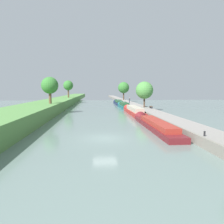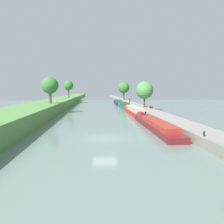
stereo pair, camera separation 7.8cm
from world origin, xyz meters
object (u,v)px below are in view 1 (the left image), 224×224
object	(u,v)px
narrowboat_maroon	(153,124)
mooring_bollard_near	(205,134)
narrowboat_red	(133,111)
person_walking	(129,100)
narrowboat_teal	(123,105)
narrowboat_navy	(118,102)
park_bench	(151,107)
mooring_bollard_far	(121,100)

from	to	relation	value
narrowboat_maroon	mooring_bollard_near	world-z (taller)	mooring_bollard_near
narrowboat_red	person_walking	world-z (taller)	person_walking
narrowboat_teal	narrowboat_navy	world-z (taller)	narrowboat_teal
narrowboat_maroon	narrowboat_red	bearing A→B (deg)	89.15
narrowboat_teal	narrowboat_maroon	bearing A→B (deg)	-90.34
narrowboat_maroon	park_bench	world-z (taller)	park_bench
narrowboat_maroon	narrowboat_teal	bearing A→B (deg)	89.66
narrowboat_teal	person_walking	size ratio (longest dim) A/B	7.40
narrowboat_teal	mooring_bollard_near	xyz separation A→B (m)	(1.82, -41.16, 0.51)
narrowboat_maroon	narrowboat_navy	distance (m)	46.18
narrowboat_red	mooring_bollard_near	bearing A→B (deg)	-86.09
person_walking	narrowboat_maroon	bearing A→B (deg)	-94.31
park_bench	narrowboat_maroon	bearing A→B (deg)	-103.84
park_bench	mooring_bollard_near	bearing A→B (deg)	-95.26
narrowboat_navy	mooring_bollard_near	world-z (taller)	narrowboat_navy
mooring_bollard_far	narrowboat_maroon	bearing A→B (deg)	-92.18
narrowboat_teal	person_walking	bearing A→B (deg)	66.26
narrowboat_navy	park_bench	distance (m)	27.93
mooring_bollard_far	park_bench	distance (m)	34.37
park_bench	mooring_bollard_far	bearing A→B (deg)	94.29
narrowboat_maroon	narrowboat_red	size ratio (longest dim) A/B	1.07
mooring_bollard_near	park_bench	bearing A→B (deg)	84.74
narrowboat_navy	mooring_bollard_far	world-z (taller)	narrowboat_navy
person_walking	narrowboat_red	bearing A→B (deg)	-96.94
narrowboat_maroon	mooring_bollard_far	distance (m)	52.92
narrowboat_teal	mooring_bollard_far	distance (m)	21.14
narrowboat_red	park_bench	distance (m)	4.88
park_bench	narrowboat_red	bearing A→B (deg)	-153.66
narrowboat_red	mooring_bollard_near	world-z (taller)	narrowboat_red
narrowboat_teal	narrowboat_navy	size ratio (longest dim) A/B	0.81
narrowboat_red	narrowboat_navy	xyz separation A→B (m)	(-0.08, 29.72, -0.05)
narrowboat_red	mooring_bollard_near	xyz separation A→B (m)	(1.76, -25.80, 0.47)
narrowboat_teal	park_bench	xyz separation A→B (m)	(4.39, -13.22, 0.63)
person_walking	mooring_bollard_near	bearing A→B (deg)	-91.02
narrowboat_navy	person_walking	world-z (taller)	person_walking
narrowboat_red	mooring_bollard_far	world-z (taller)	narrowboat_red
narrowboat_maroon	mooring_bollard_far	world-z (taller)	mooring_bollard_far
narrowboat_navy	park_bench	xyz separation A→B (m)	(4.41, -27.57, 0.64)
person_walking	mooring_bollard_far	distance (m)	15.04
narrowboat_navy	mooring_bollard_far	bearing A→B (deg)	74.64
person_walking	mooring_bollard_near	distance (m)	47.23
narrowboat_maroon	narrowboat_teal	distance (m)	31.82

